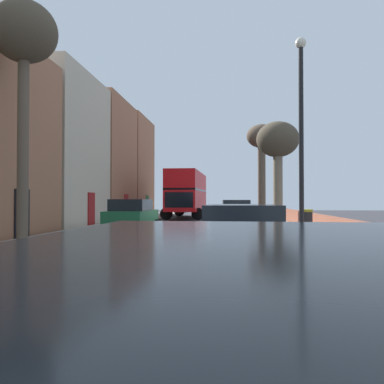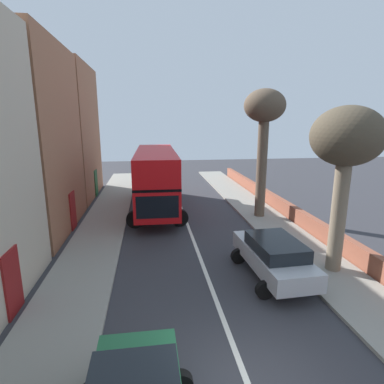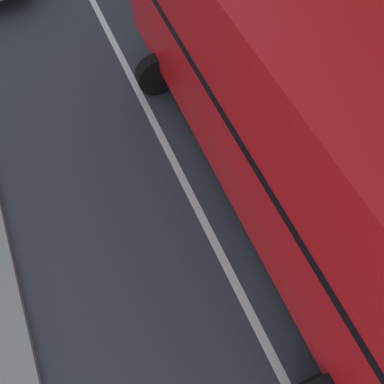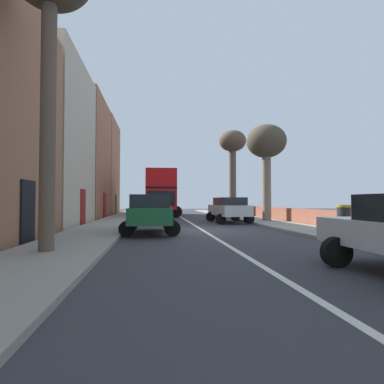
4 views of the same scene
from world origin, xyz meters
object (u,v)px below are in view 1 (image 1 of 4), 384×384
object	(u,v)px
double_decker_bus	(188,192)
lamppost_right	(301,126)
street_tree_right_1	(278,144)
parked_car_silver_right_2	(236,211)
street_tree_left_2	(24,41)
street_tree_right_3	(262,144)
litter_bin_right	(306,223)
parked_car_green_left_1	(132,214)
parked_car_white_right_3	(241,232)

from	to	relation	value
double_decker_bus	lamppost_right	xyz separation A→B (m)	(6.00, -22.91, 1.45)
street_tree_right_1	parked_car_silver_right_2	bearing A→B (deg)	-176.82
parked_car_silver_right_2	street_tree_right_1	distance (m)	4.97
street_tree_left_2	street_tree_right_3	xyz separation A→B (m)	(9.77, 18.92, -1.09)
double_decker_bus	street_tree_right_3	xyz separation A→B (m)	(6.38, -2.57, 3.87)
street_tree_right_3	litter_bin_right	xyz separation A→B (m)	(0.62, -15.60, -5.53)
street_tree_left_2	street_tree_right_3	bearing A→B (deg)	62.67
street_tree_right_1	street_tree_right_3	size ratio (longest dim) A/B	0.83
parked_car_silver_right_2	lamppost_right	distance (m)	13.28
parked_car_green_left_1	lamppost_right	world-z (taller)	lamppost_right
double_decker_bus	parked_car_white_right_3	world-z (taller)	double_decker_bus
parked_car_green_left_1	litter_bin_right	bearing A→B (deg)	-13.66
street_tree_right_1	lamppost_right	bearing A→B (deg)	-93.65
double_decker_bus	street_tree_left_2	size ratio (longest dim) A/B	1.20
parked_car_silver_right_2	street_tree_right_1	bearing A→B (deg)	3.18
double_decker_bus	lamppost_right	bearing A→B (deg)	-75.32
parked_car_silver_right_2	parked_car_white_right_3	xyz separation A→B (m)	(-0.00, -15.08, -0.04)
parked_car_green_left_1	double_decker_bus	bearing A→B (deg)	87.19
street_tree_right_1	litter_bin_right	world-z (taller)	street_tree_right_1
street_tree_left_2	lamppost_right	distance (m)	10.12
street_tree_left_2	parked_car_silver_right_2	bearing A→B (deg)	56.38
parked_car_white_right_3	parked_car_silver_right_2	bearing A→B (deg)	89.99
parked_car_green_left_1	litter_bin_right	xyz separation A→B (m)	(7.80, -1.90, -0.26)
parked_car_silver_right_2	street_tree_left_2	distance (m)	15.12
street_tree_right_1	street_tree_right_3	bearing A→B (deg)	93.46
parked_car_silver_right_2	parked_car_white_right_3	size ratio (longest dim) A/B	1.02
parked_car_white_right_3	lamppost_right	xyz separation A→B (m)	(1.80, 2.24, 2.91)
parked_car_white_right_3	litter_bin_right	xyz separation A→B (m)	(2.80, 6.97, -0.20)
parked_car_green_left_1	street_tree_right_1	world-z (taller)	street_tree_right_1
parked_car_green_left_1	parked_car_white_right_3	size ratio (longest dim) A/B	0.96
street_tree_left_2	lamppost_right	bearing A→B (deg)	-8.62
double_decker_bus	parked_car_green_left_1	world-z (taller)	double_decker_bus
parked_car_silver_right_2	parked_car_white_right_3	distance (m)	15.08
double_decker_bus	street_tree_left_2	world-z (taller)	street_tree_left_2
street_tree_right_3	lamppost_right	distance (m)	20.49
street_tree_left_2	street_tree_right_3	size ratio (longest dim) A/B	1.12
street_tree_right_1	street_tree_right_3	distance (m)	7.44
street_tree_right_3	lamppost_right	bearing A→B (deg)	-91.08
parked_car_white_right_3	street_tree_left_2	bearing A→B (deg)	154.26
parked_car_green_left_1	street_tree_left_2	xyz separation A→B (m)	(-2.59, -5.21, 6.37)
parked_car_green_left_1	street_tree_left_2	size ratio (longest dim) A/B	0.49
parked_car_white_right_3	street_tree_left_2	distance (m)	10.59
lamppost_right	parked_car_silver_right_2	bearing A→B (deg)	97.97
street_tree_right_1	parked_car_white_right_3	bearing A→B (deg)	-99.79
double_decker_bus	street_tree_right_1	distance (m)	12.36
double_decker_bus	parked_car_silver_right_2	world-z (taller)	double_decker_bus
parked_car_white_right_3	street_tree_right_3	bearing A→B (deg)	84.47
street_tree_right_3	litter_bin_right	bearing A→B (deg)	-87.74
lamppost_right	parked_car_white_right_3	bearing A→B (deg)	-128.81
parked_car_green_left_1	parked_car_silver_right_2	xyz separation A→B (m)	(5.00, 6.21, -0.01)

